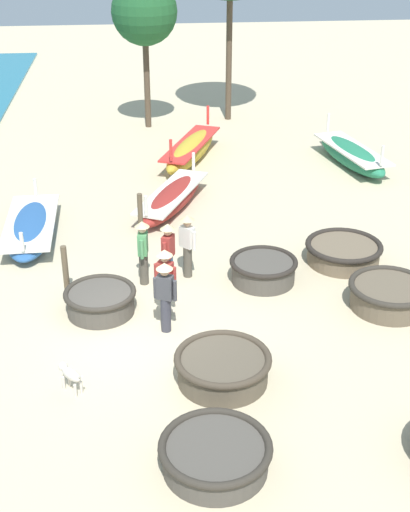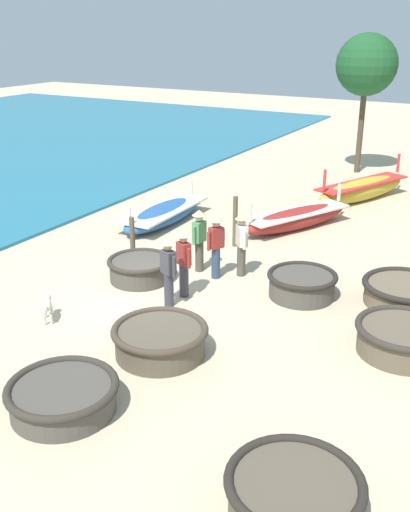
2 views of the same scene
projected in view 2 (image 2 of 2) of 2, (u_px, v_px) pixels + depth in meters
The scene contains 20 objects.
ground_plane at pixel (149, 300), 14.11m from camera, with size 80.00×80.00×0.00m, color #C6B793.
coracle_front_right at pixel (405, 292), 13.83m from camera, with size 1.99×1.99×0.56m.
coracle_weathered at pixel (403, 338), 11.76m from camera, with size 1.90×1.90×0.62m.
coracle_upturned at pixel (160, 339), 11.72m from camera, with size 1.91×1.91×0.60m.
coracle_tilted at pixel (63, 396), 10.02m from camera, with size 1.91×1.91×0.53m.
coracle_front_left at pixel (140, 268), 15.12m from camera, with size 1.65×1.65×0.58m.
coracle_center at pixel (302, 284), 14.19m from camera, with size 1.67×1.67×0.60m.
coracle_nearest at pixel (294, 495), 7.86m from camera, with size 1.87×1.87×0.63m.
long_boat_white_hull at pixel (163, 214), 19.46m from camera, with size 1.42×4.10×1.01m.
long_boat_ochre_hull at pixel (296, 218), 18.91m from camera, with size 2.60×4.15×1.15m.
long_boat_green_hull at pixel (362, 189), 21.85m from camera, with size 2.58×4.56×1.44m.
fisherman_standing_right at pixel (242, 240), 15.15m from camera, with size 0.40×0.40×1.67m.
fisherman_crouching at pixel (216, 243), 15.01m from camera, with size 0.36×0.49×1.67m.
fisherman_with_hat at pixel (199, 236), 15.44m from camera, with size 0.36×0.53×1.67m.
fisherman_standing_left at pixel (168, 267), 13.50m from camera, with size 0.50×0.36×1.67m.
fisherman_hauling at pixel (184, 259), 13.98m from camera, with size 0.48×0.36×1.67m.
dog at pixel (47, 305), 13.04m from camera, with size 0.50×0.55×0.55m.
mooring_post_mid_beach at pixel (235, 222), 17.25m from camera, with size 0.14×0.14×1.50m, color brown.
mooring_post_shoreline at pixel (133, 240), 16.04m from camera, with size 0.14×0.14×1.31m, color brown.
tree_left_mid at pixel (367, 65), 24.48m from camera, with size 2.52×2.52×5.74m.
Camera 2 is at (7.41, -10.45, 6.14)m, focal length 42.00 mm.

